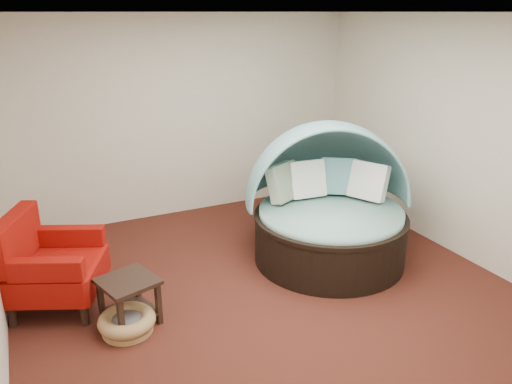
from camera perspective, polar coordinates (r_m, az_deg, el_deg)
name	(u,v)px	position (r m, az deg, el deg)	size (l,w,h in m)	color
floor	(264,288)	(5.47, 0.92, -10.89)	(5.00, 5.00, 0.00)	#471E14
wall_back	(185,117)	(7.16, -8.08, 8.43)	(5.00, 5.00, 0.00)	beige
wall_front	(465,279)	(3.05, 22.82, -9.17)	(5.00, 5.00, 0.00)	beige
wall_right	(453,137)	(6.39, 21.59, 5.85)	(5.00, 5.00, 0.00)	beige
ceiling	(266,12)	(4.70, 1.12, 19.88)	(5.00, 5.00, 0.00)	white
canopy_daybed	(329,197)	(5.90, 8.35, -0.59)	(2.31, 2.27, 1.63)	black
pet_basket	(127,322)	(4.92, -14.52, -14.21)	(0.63, 0.63, 0.18)	olive
red_armchair	(49,265)	(5.36, -22.55, -7.69)	(1.12, 1.12, 1.00)	black
side_table	(129,295)	(4.92, -14.31, -11.34)	(0.60, 0.60, 0.46)	black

